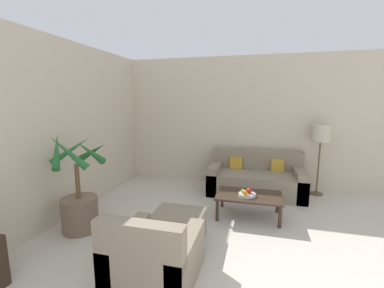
{
  "coord_description": "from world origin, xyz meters",
  "views": [
    {
      "loc": [
        -0.19,
        0.41,
        1.8
      ],
      "look_at": [
        -1.38,
        4.95,
        1.0
      ],
      "focal_mm": 24.0,
      "sensor_mm": 36.0,
      "label": 1
    }
  ],
  "objects": [
    {
      "name": "coffee_table",
      "position": [
        -0.29,
        4.29,
        0.32
      ],
      "size": [
        0.99,
        0.62,
        0.36
      ],
      "color": "#38281E",
      "rests_on": "ground_plane"
    },
    {
      "name": "wall_back",
      "position": [
        0.0,
        5.9,
        1.35
      ],
      "size": [
        7.61,
        0.06,
        2.7
      ],
      "color": "beige",
      "rests_on": "ground_plane"
    },
    {
      "name": "ottoman",
      "position": [
        -1.15,
        3.4,
        0.18
      ],
      "size": [
        0.64,
        0.54,
        0.36
      ],
      "color": "gray",
      "rests_on": "ground_plane"
    },
    {
      "name": "fruit_bowl",
      "position": [
        -0.32,
        4.22,
        0.38
      ],
      "size": [
        0.26,
        0.26,
        0.04
      ],
      "color": "beige",
      "rests_on": "coffee_table"
    },
    {
      "name": "apple_red",
      "position": [
        -0.29,
        4.23,
        0.44
      ],
      "size": [
        0.08,
        0.08,
        0.08
      ],
      "color": "red",
      "rests_on": "fruit_bowl"
    },
    {
      "name": "orange_fruit",
      "position": [
        -0.35,
        4.14,
        0.44
      ],
      "size": [
        0.08,
        0.08,
        0.08
      ],
      "color": "orange",
      "rests_on": "fruit_bowl"
    },
    {
      "name": "wall_left",
      "position": [
        -3.04,
        2.93,
        1.35
      ],
      "size": [
        0.06,
        7.47,
        2.7
      ],
      "color": "beige",
      "rests_on": "ground_plane"
    },
    {
      "name": "floor_lamp",
      "position": [
        0.94,
        5.6,
        1.13
      ],
      "size": [
        0.33,
        0.33,
        1.35
      ],
      "color": "brown",
      "rests_on": "ground_plane"
    },
    {
      "name": "potted_palm",
      "position": [
        -2.55,
        3.26,
        0.42
      ],
      "size": [
        0.79,
        0.77,
        1.4
      ],
      "color": "brown",
      "rests_on": "ground_plane"
    },
    {
      "name": "armchair",
      "position": [
        -1.14,
        2.57,
        0.25
      ],
      "size": [
        0.82,
        0.88,
        0.78
      ],
      "color": "gray",
      "rests_on": "ground_plane"
    },
    {
      "name": "sofa_loveseat",
      "position": [
        -0.2,
        5.39,
        0.27
      ],
      "size": [
        1.8,
        0.87,
        0.8
      ],
      "color": "gray",
      "rests_on": "ground_plane"
    },
    {
      "name": "apple_green",
      "position": [
        -0.38,
        4.22,
        0.43
      ],
      "size": [
        0.06,
        0.06,
        0.06
      ],
      "color": "olive",
      "rests_on": "fruit_bowl"
    }
  ]
}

